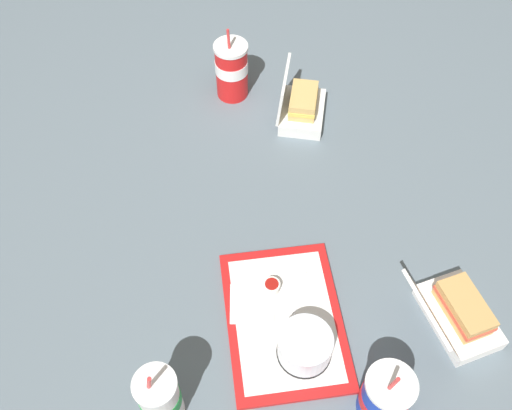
% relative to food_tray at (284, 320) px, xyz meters
% --- Properties ---
extents(ground_plane, '(3.20, 3.20, 0.00)m').
position_rel_food_tray_xyz_m(ground_plane, '(-0.28, 0.05, -0.01)').
color(ground_plane, slate).
extents(food_tray, '(0.42, 0.33, 0.01)m').
position_rel_food_tray_xyz_m(food_tray, '(0.00, 0.00, 0.00)').
color(food_tray, red).
rests_on(food_tray, ground_plane).
extents(cake_container, '(0.12, 0.12, 0.07)m').
position_rel_food_tray_xyz_m(cake_container, '(0.09, 0.01, 0.04)').
color(cake_container, black).
rests_on(cake_container, food_tray).
extents(ketchup_cup, '(0.04, 0.04, 0.02)m').
position_rel_food_tray_xyz_m(ketchup_cup, '(-0.08, -0.00, 0.02)').
color(ketchup_cup, white).
rests_on(ketchup_cup, food_tray).
extents(napkin_stack, '(0.13, 0.13, 0.00)m').
position_rel_food_tray_xyz_m(napkin_stack, '(-0.06, -0.06, 0.01)').
color(napkin_stack, white).
rests_on(napkin_stack, food_tray).
extents(plastic_fork, '(0.10, 0.08, 0.00)m').
position_rel_food_tray_xyz_m(plastic_fork, '(-0.05, 0.05, 0.01)').
color(plastic_fork, white).
rests_on(plastic_fork, food_tray).
extents(clamshell_sandwich_corner, '(0.21, 0.20, 0.16)m').
position_rel_food_tray_xyz_m(clamshell_sandwich_corner, '(-0.58, 0.28, 0.04)').
color(clamshell_sandwich_corner, white).
rests_on(clamshell_sandwich_corner, ground_plane).
extents(clamshell_sandwich_front, '(0.19, 0.18, 0.15)m').
position_rel_food_tray_xyz_m(clamshell_sandwich_front, '(0.13, 0.36, 0.04)').
color(clamshell_sandwich_front, white).
rests_on(clamshell_sandwich_front, ground_plane).
extents(soda_cup_left, '(0.10, 0.10, 0.20)m').
position_rel_food_tray_xyz_m(soda_cup_left, '(0.25, 0.11, 0.06)').
color(soda_cup_left, '#1938B7').
rests_on(soda_cup_left, ground_plane).
extents(soda_cup_front, '(0.10, 0.10, 0.24)m').
position_rel_food_tray_xyz_m(soda_cup_front, '(-0.75, 0.13, 0.09)').
color(soda_cup_front, red).
rests_on(soda_cup_front, ground_plane).
extents(soda_cup_center, '(0.09, 0.09, 0.23)m').
position_rel_food_tray_xyz_m(soda_cup_center, '(0.10, -0.30, 0.08)').
color(soda_cup_center, white).
rests_on(soda_cup_center, ground_plane).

